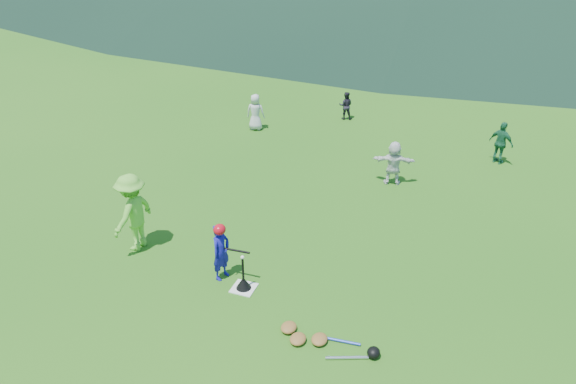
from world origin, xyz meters
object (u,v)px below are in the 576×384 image
object	(u,v)px
fielder_b	(346,106)
batting_tee	(244,283)
fielder_a	(255,112)
adult_coach	(133,212)
fielder_c	(501,143)
batter_child	(221,252)
equipment_pile	(319,340)
home_plate	(244,288)
fielder_d	(394,163)

from	to	relation	value
fielder_b	batting_tee	bearing A→B (deg)	80.10
fielder_b	fielder_a	bearing A→B (deg)	24.63
adult_coach	fielder_c	world-z (taller)	adult_coach
batter_child	fielder_a	size ratio (longest dim) A/B	1.01
batting_tee	equipment_pile	size ratio (longest dim) A/B	0.38
fielder_a	fielder_c	world-z (taller)	fielder_c
equipment_pile	fielder_c	bearing A→B (deg)	73.47
home_plate	fielder_d	bearing A→B (deg)	71.56
home_plate	batting_tee	world-z (taller)	batting_tee
home_plate	fielder_c	world-z (taller)	fielder_c
fielder_b	batter_child	bearing A→B (deg)	76.85
batting_tee	equipment_pile	xyz separation A→B (m)	(1.84, -0.92, -0.06)
fielder_a	batting_tee	size ratio (longest dim) A/B	1.75
fielder_a	fielder_b	size ratio (longest dim) A/B	1.24
adult_coach	equipment_pile	world-z (taller)	adult_coach
batting_tee	fielder_b	bearing A→B (deg)	93.54
home_plate	fielder_c	size ratio (longest dim) A/B	0.36
home_plate	fielder_b	bearing A→B (deg)	93.54
batter_child	fielder_c	bearing A→B (deg)	-18.57
batter_child	adult_coach	world-z (taller)	adult_coach
adult_coach	equipment_pile	size ratio (longest dim) A/B	0.97
fielder_b	equipment_pile	size ratio (longest dim) A/B	0.53
equipment_pile	fielder_a	bearing A→B (deg)	119.39
fielder_b	fielder_c	world-z (taller)	fielder_c
fielder_a	fielder_d	world-z (taller)	fielder_d
equipment_pile	batting_tee	bearing A→B (deg)	153.32
fielder_d	equipment_pile	xyz separation A→B (m)	(-0.00, -6.45, -0.53)
fielder_d	equipment_pile	size ratio (longest dim) A/B	0.66
adult_coach	batting_tee	bearing A→B (deg)	84.05
adult_coach	fielder_c	xyz separation A→B (m)	(7.23, 7.33, -0.26)
fielder_d	equipment_pile	distance (m)	6.47
fielder_b	fielder_c	xyz separation A→B (m)	(5.06, -1.95, 0.14)
batter_child	fielder_d	bearing A→B (deg)	-9.69
batter_child	fielder_c	world-z (taller)	fielder_c
home_plate	fielder_a	xyz separation A→B (m)	(-3.11, 7.86, 0.58)
batter_child	batting_tee	bearing A→B (deg)	-95.02
batter_child	fielder_a	xyz separation A→B (m)	(-2.55, 7.66, -0.01)
home_plate	fielder_a	distance (m)	8.47
home_plate	fielder_d	distance (m)	5.86
fielder_a	home_plate	bearing A→B (deg)	102.47
batter_child	adult_coach	bearing A→B (deg)	95.93
batter_child	fielder_b	distance (m)	9.62
fielder_d	equipment_pile	world-z (taller)	fielder_d
fielder_c	batting_tee	world-z (taller)	fielder_c
fielder_a	batting_tee	bearing A→B (deg)	102.47
fielder_b	fielder_c	size ratio (longest dim) A/B	0.77
fielder_a	batter_child	bearing A→B (deg)	99.30
equipment_pile	fielder_d	bearing A→B (deg)	89.97
batter_child	fielder_c	xyz separation A→B (m)	(5.01, 7.67, 0.02)
equipment_pile	batter_child	bearing A→B (deg)	154.90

